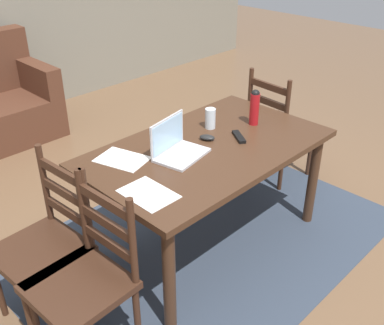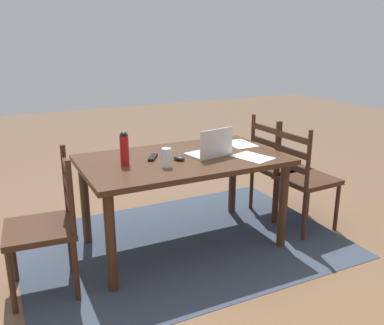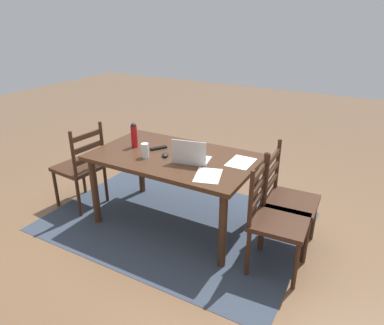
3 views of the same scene
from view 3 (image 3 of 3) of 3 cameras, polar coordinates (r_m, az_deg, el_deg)
ground_plane at (r=3.73m, az=-2.71°, el=-9.50°), size 14.00×14.00×0.00m
area_rug at (r=3.73m, az=-2.71°, el=-9.46°), size 2.55×1.78×0.01m
dining_table at (r=3.42m, az=-2.92°, el=-0.27°), size 1.56×0.93×0.74m
chair_left_far at (r=2.97m, az=13.19°, el=-8.99°), size 0.47×0.47×0.95m
chair_right_far at (r=4.00m, az=-17.48°, el=-0.70°), size 0.48×0.48×0.95m
chair_left_near at (r=3.29m, az=15.09°, el=-5.85°), size 0.46×0.46×0.95m
laptop at (r=3.20m, az=-0.21°, el=1.02°), size 0.36×0.28×0.23m
water_bottle at (r=3.59m, az=-9.32°, el=4.43°), size 0.06×0.06×0.25m
drinking_glass at (r=3.33m, az=-7.59°, el=1.93°), size 0.07×0.07×0.14m
computer_mouse at (r=3.36m, az=-4.36°, el=1.26°), size 0.10×0.12×0.03m
tv_remote at (r=3.54m, az=-5.41°, el=2.34°), size 0.13×0.17×0.02m
paper_stack_left at (r=3.25m, az=7.89°, el=0.04°), size 0.21×0.30×0.00m
paper_stack_right at (r=2.97m, az=2.60°, el=-2.10°), size 0.29×0.34×0.00m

